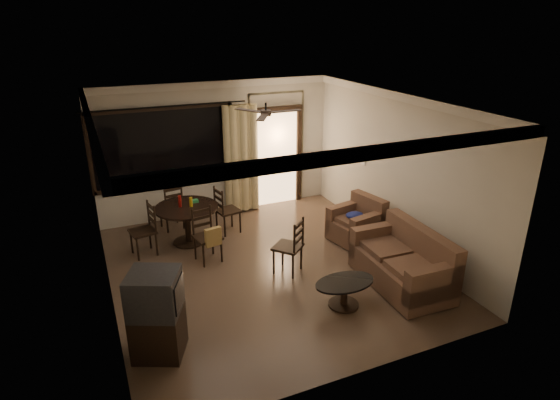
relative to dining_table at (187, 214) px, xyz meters
name	(u,v)px	position (x,y,z in m)	size (l,w,h in m)	color
ground	(268,268)	(0.99, -1.51, -0.58)	(5.50, 5.50, 0.00)	#7F6651
room_shell	(260,137)	(1.58, 0.26, 1.25)	(5.50, 6.70, 5.50)	beige
dining_table	(187,214)	(0.00, 0.00, 0.00)	(1.17, 1.17, 0.95)	black
dining_chair_west	(144,240)	(-0.82, -0.15, -0.29)	(0.49, 0.49, 0.95)	black
dining_chair_east	(228,219)	(0.82, 0.15, -0.29)	(0.49, 0.49, 0.95)	black
dining_chair_south	(208,245)	(0.15, -0.84, -0.27)	(0.49, 0.54, 0.95)	black
dining_chair_north	(172,215)	(-0.14, 0.77, -0.29)	(0.49, 0.49, 0.95)	black
tv_cabinet	(157,314)	(-1.06, -2.94, 0.00)	(0.77, 0.74, 1.15)	black
sofa	(405,264)	(2.79, -2.83, -0.21)	(0.97, 1.74, 0.91)	#462420
armchair	(358,224)	(2.96, -1.20, -0.23)	(0.97, 0.97, 0.83)	#462420
coffee_table	(344,290)	(1.61, -2.97, -0.31)	(0.92, 0.55, 0.40)	black
side_chair	(288,256)	(1.27, -1.74, -0.29)	(0.60, 0.60, 0.97)	black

